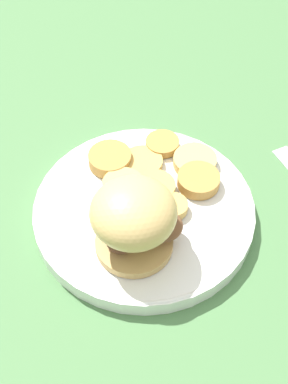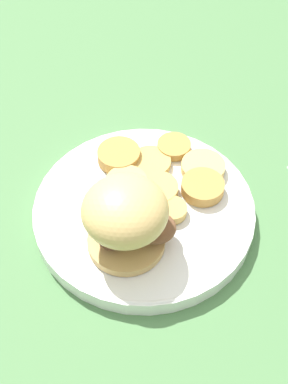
% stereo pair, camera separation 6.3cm
% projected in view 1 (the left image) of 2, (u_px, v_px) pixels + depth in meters
% --- Properties ---
extents(ground_plane, '(4.00, 4.00, 0.00)m').
position_uv_depth(ground_plane, '(144.00, 217.00, 0.67)').
color(ground_plane, '#4C7A47').
extents(dinner_plate, '(0.27, 0.27, 0.02)m').
position_uv_depth(dinner_plate, '(144.00, 210.00, 0.66)').
color(dinner_plate, white).
rests_on(dinner_plate, ground_plane).
extents(sandwich, '(0.10, 0.11, 0.09)m').
position_uv_depth(sandwich, '(137.00, 218.00, 0.58)').
color(sandwich, tan).
rests_on(sandwich, dinner_plate).
extents(potato_round_0, '(0.05, 0.05, 0.01)m').
position_uv_depth(potato_round_0, '(142.00, 162.00, 0.69)').
color(potato_round_0, tan).
rests_on(potato_round_0, dinner_plate).
extents(potato_round_1, '(0.06, 0.06, 0.01)m').
position_uv_depth(potato_round_1, '(195.00, 161.00, 0.68)').
color(potato_round_1, '#DBB766').
rests_on(potato_round_1, dinner_plate).
extents(potato_round_2, '(0.04, 0.04, 0.01)m').
position_uv_depth(potato_round_2, '(162.00, 144.00, 0.71)').
color(potato_round_2, '#BC8942').
rests_on(potato_round_2, dinner_plate).
extents(potato_round_3, '(0.04, 0.04, 0.01)m').
position_uv_depth(potato_round_3, '(173.00, 204.00, 0.64)').
color(potato_round_3, tan).
rests_on(potato_round_3, dinner_plate).
extents(potato_round_4, '(0.05, 0.05, 0.02)m').
position_uv_depth(potato_round_4, '(199.00, 180.00, 0.66)').
color(potato_round_4, '#BC8942').
rests_on(potato_round_4, dinner_plate).
extents(potato_round_5, '(0.05, 0.05, 0.01)m').
position_uv_depth(potato_round_5, '(155.00, 188.00, 0.66)').
color(potato_round_5, tan).
rests_on(potato_round_5, dinner_plate).
extents(potato_round_6, '(0.06, 0.06, 0.02)m').
position_uv_depth(potato_round_6, '(110.00, 159.00, 0.68)').
color(potato_round_6, '#BC8942').
rests_on(potato_round_6, dinner_plate).
extents(potato_round_7, '(0.05, 0.05, 0.02)m').
position_uv_depth(potato_round_7, '(123.00, 187.00, 0.66)').
color(potato_round_7, '#DBB766').
rests_on(potato_round_7, dinner_plate).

